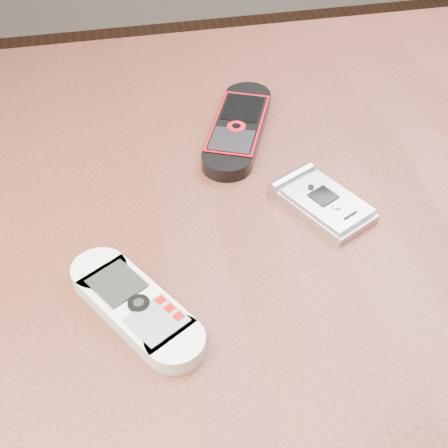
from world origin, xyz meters
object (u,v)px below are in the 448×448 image
Objects in this scene: table at (219,306)px; nokia_white at (135,306)px; motorola_razr at (325,203)px; nokia_black_red at (238,127)px.

nokia_white reaches higher than table.
motorola_razr is at bearing -6.38° from nokia_white.
motorola_razr is at bearing -45.03° from nokia_black_red.
motorola_razr reaches higher than table.
table is 0.15m from motorola_razr.
table is 11.81× the size of motorola_razr.
nokia_black_red is at bearing 70.88° from table.
nokia_black_red is at bearing 27.49° from nokia_white.
nokia_white is 0.26m from nokia_black_red.
nokia_white and nokia_black_red have the same top height.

